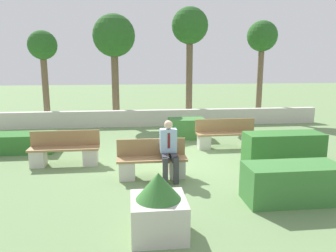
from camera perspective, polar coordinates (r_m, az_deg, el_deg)
ground_plane at (r=8.79m, az=1.93°, el=-6.36°), size 60.00×60.00×0.00m
perimeter_wall at (r=13.67m, az=-1.26°, el=1.44°), size 13.47×0.30×0.67m
bench_front at (r=7.63m, az=-2.82°, el=-6.57°), size 1.61×0.48×0.87m
bench_left_side at (r=10.38m, az=10.14°, el=-1.84°), size 1.91×0.48×0.87m
bench_right_side at (r=8.92m, az=-17.55°, el=-4.40°), size 1.78×0.48×0.87m
person_seated_man at (r=7.41m, az=0.16°, el=-3.74°), size 0.38×0.63×1.34m
hedge_block_near_left at (r=10.64m, az=-23.81°, el=-2.67°), size 1.80×0.89×0.55m
hedge_block_near_right at (r=9.08m, az=19.41°, el=-3.71°), size 2.01×0.74×0.83m
hedge_block_mid_left at (r=11.49m, az=3.27°, el=-0.40°), size 1.24×0.79×0.69m
hedge_block_mid_right at (r=6.78m, az=20.77°, el=-9.27°), size 1.82×0.78×0.74m
planter_corner_left at (r=5.16m, az=-1.67°, el=-13.95°), size 0.84×0.84×1.01m
tree_leftmost at (r=15.12m, az=-20.97°, el=12.30°), size 1.22×1.22×3.93m
tree_center_left at (r=14.67m, az=-9.40°, el=14.88°), size 1.81×1.81×4.64m
tree_center_right at (r=14.57m, az=3.82°, el=16.42°), size 1.56×1.56×4.92m
tree_rightmost at (r=16.09m, az=16.06°, el=14.23°), size 1.39×1.39×4.48m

